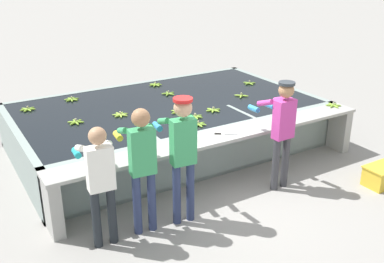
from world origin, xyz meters
name	(u,v)px	position (x,y,z in m)	size (l,w,h in m)	color
ground_plane	(229,189)	(0.00, 0.00, 0.00)	(80.00, 80.00, 0.00)	gray
wash_tank	(167,124)	(0.00, 2.04, 0.41)	(5.45, 3.19, 0.83)	gray
work_ledge	(222,148)	(0.00, 0.23, 0.62)	(5.45, 0.45, 0.83)	#9E9E99
worker_0	(100,176)	(-2.14, -0.31, 0.94)	(0.44, 0.72, 1.58)	#1E2328
worker_1	(142,159)	(-1.59, -0.31, 1.03)	(0.45, 0.73, 1.71)	navy
worker_2	(182,148)	(-1.04, -0.36, 1.08)	(0.45, 0.74, 1.76)	navy
worker_3	(282,125)	(0.70, -0.32, 1.04)	(0.42, 0.73, 1.71)	#38383D
banana_bunch_floating_0	(178,112)	(-0.07, 1.48, 0.84)	(0.28, 0.27, 0.08)	#8CB738
banana_bunch_floating_1	(198,124)	(-0.09, 0.78, 0.84)	(0.28, 0.28, 0.08)	#75A333
banana_bunch_floating_2	(155,85)	(0.36, 3.21, 0.84)	(0.28, 0.28, 0.08)	#7FAD33
banana_bunch_floating_3	(76,122)	(-1.75, 1.90, 0.84)	(0.26, 0.28, 0.08)	#7FAD33
banana_bunch_floating_4	(249,83)	(2.12, 2.29, 0.84)	(0.28, 0.27, 0.08)	#75A333
banana_bunch_floating_5	(139,139)	(-1.16, 0.71, 0.84)	(0.27, 0.28, 0.08)	#9EC642
banana_bunch_floating_6	(168,94)	(0.29, 2.51, 0.84)	(0.27, 0.27, 0.08)	#75A333
banana_bunch_floating_7	(195,117)	(0.06, 1.12, 0.84)	(0.28, 0.28, 0.08)	#75A333
banana_bunch_floating_8	(28,109)	(-2.28, 2.97, 0.84)	(0.28, 0.28, 0.08)	#7FAD33
banana_bunch_floating_9	(213,110)	(0.50, 1.24, 0.84)	(0.28, 0.28, 0.08)	#7FAD33
banana_bunch_floating_10	(241,96)	(1.44, 1.67, 0.84)	(0.23, 0.23, 0.08)	#8CB738
banana_bunch_floating_11	(120,115)	(-0.99, 1.85, 0.84)	(0.28, 0.28, 0.08)	#93BC3D
banana_bunch_floating_12	(72,99)	(-1.45, 3.12, 0.84)	(0.27, 0.28, 0.08)	#7FAD33
banana_bunch_ledge_0	(333,105)	(2.51, 0.33, 0.85)	(0.27, 0.28, 0.08)	#7FAD33
knife_0	(222,134)	(0.02, 0.25, 0.84)	(0.31, 0.22, 0.02)	silver
crate	(382,176)	(2.13, -1.12, 0.16)	(0.55, 0.39, 0.32)	gold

